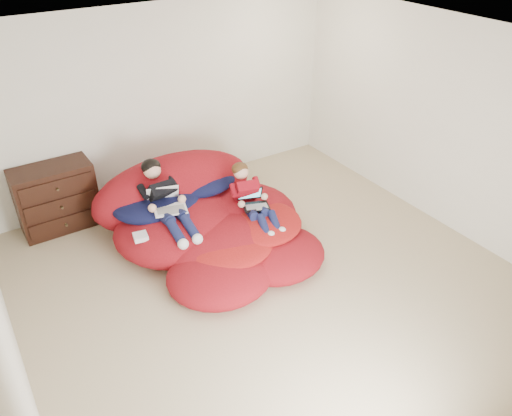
{
  "coord_description": "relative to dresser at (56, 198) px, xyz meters",
  "views": [
    {
      "loc": [
        -2.37,
        -3.48,
        3.59
      ],
      "look_at": [
        0.08,
        0.36,
        0.7
      ],
      "focal_mm": 35.0,
      "sensor_mm": 36.0,
      "label": 1
    }
  ],
  "objects": [
    {
      "name": "older_boy",
      "position": [
        0.98,
        -1.07,
        0.24
      ],
      "size": [
        0.31,
        1.12,
        0.63
      ],
      "color": "black",
      "rests_on": "beanbag_pile"
    },
    {
      "name": "beanbag_pile",
      "position": [
        1.42,
        -1.21,
        -0.15
      ],
      "size": [
        2.34,
        2.47,
        0.94
      ],
      "color": "#A1121B",
      "rests_on": "ground"
    },
    {
      "name": "dresser",
      "position": [
        0.0,
        0.0,
        0.0
      ],
      "size": [
        0.93,
        0.53,
        0.83
      ],
      "color": "black",
      "rests_on": "ground"
    },
    {
      "name": "laptop_black",
      "position": [
        1.89,
        -1.54,
        0.13
      ],
      "size": [
        0.35,
        0.39,
        0.21
      ],
      "color": "black",
      "rests_on": "younger_boy"
    },
    {
      "name": "room_shell",
      "position": [
        1.62,
        -2.25,
        -0.2
      ],
      "size": [
        5.1,
        5.1,
        2.77
      ],
      "color": "tan",
      "rests_on": "ground"
    },
    {
      "name": "laptop_white",
      "position": [
        0.98,
        -1.15,
        0.21
      ],
      "size": [
        0.42,
        0.47,
        0.24
      ],
      "color": "white",
      "rests_on": "older_boy"
    },
    {
      "name": "power_adapter",
      "position": [
        0.56,
        -1.34,
        0.0
      ],
      "size": [
        0.17,
        0.17,
        0.06
      ],
      "primitive_type": "cube",
      "rotation": [
        0.0,
        0.0,
        -0.16
      ],
      "color": "white",
      "rests_on": "beanbag_pile"
    },
    {
      "name": "younger_boy",
      "position": [
        1.89,
        -1.49,
        0.17
      ],
      "size": [
        0.33,
        0.93,
        0.6
      ],
      "color": "maroon",
      "rests_on": "beanbag_pile"
    },
    {
      "name": "cream_pillow",
      "position": [
        0.81,
        -0.43,
        0.2
      ],
      "size": [
        0.4,
        0.25,
        0.25
      ],
      "primitive_type": "ellipsoid",
      "color": "white",
      "rests_on": "beanbag_pile"
    }
  ]
}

